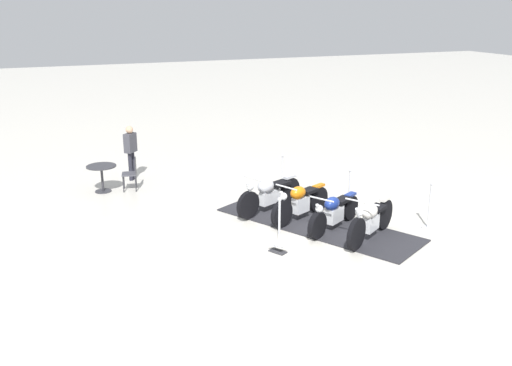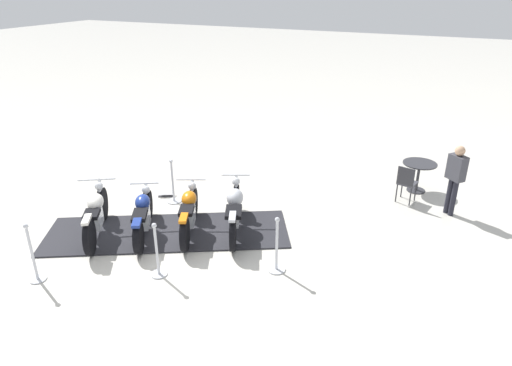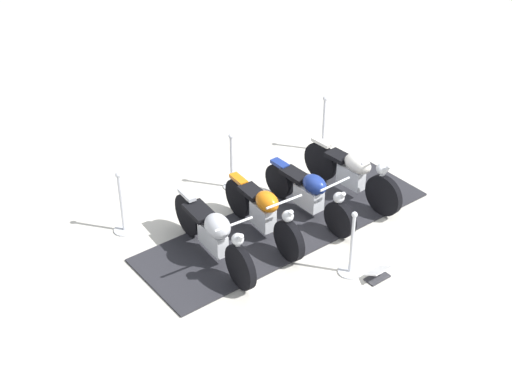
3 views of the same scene
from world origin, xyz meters
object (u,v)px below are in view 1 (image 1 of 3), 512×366
motorcycle_copper (300,202)px  stanchion_left_front (282,180)px  motorcycle_navy (334,212)px  info_placard (278,249)px  bystander_person (131,148)px  stanchion_right_mid (279,230)px  stanchion_left_rear (429,212)px  cafe_chair_near_table (132,172)px  stanchion_left_mid (349,195)px  motorcycle_cream (371,219)px  motorcycle_chrome (269,193)px  cafe_table (102,172)px

motorcycle_copper → stanchion_left_front: bearing=-128.5°
motorcycle_navy → info_placard: motorcycle_navy is taller
motorcycle_navy → bystander_person: bystander_person is taller
stanchion_right_mid → stanchion_left_rear: stanchion_left_rear is taller
info_placard → stanchion_left_rear: bearing=-119.9°
motorcycle_copper → cafe_chair_near_table: (-3.92, -3.36, 0.05)m
stanchion_left_front → stanchion_left_mid: stanchion_left_front is taller
stanchion_left_mid → motorcycle_copper: bearing=-78.6°
motorcycle_navy → stanchion_left_rear: bearing=131.1°
info_placard → cafe_chair_near_table: (-5.42, -2.10, 0.47)m
motorcycle_cream → cafe_chair_near_table: size_ratio=2.03×
motorcycle_chrome → info_placard: 2.50m
cafe_chair_near_table → bystander_person: (-1.02, 0.18, 0.44)m
motorcycle_cream → cafe_chair_near_table: bearing=-85.0°
motorcycle_copper → stanchion_right_mid: 1.55m
motorcycle_navy → stanchion_left_front: size_ratio=1.69×
stanchion_left_mid → stanchion_left_rear: stanchion_left_rear is taller
stanchion_right_mid → stanchion_left_mid: stanchion_right_mid is taller
motorcycle_copper → stanchion_left_rear: bearing=123.9°
motorcycle_navy → bystander_person: (-5.78, -3.64, 0.53)m
motorcycle_chrome → stanchion_left_rear: size_ratio=1.84×
motorcycle_navy → stanchion_left_mid: size_ratio=1.75×
stanchion_left_rear → cafe_chair_near_table: stanchion_left_rear is taller
stanchion_left_front → stanchion_left_mid: bearing=28.9°
motorcycle_navy → stanchion_left_mid: 1.60m
motorcycle_copper → motorcycle_navy: 0.96m
motorcycle_chrome → motorcycle_cream: size_ratio=1.11×
motorcycle_cream → stanchion_left_rear: (-0.11, 1.69, -0.11)m
stanchion_left_front → info_placard: (3.70, -1.78, -0.27)m
motorcycle_chrome → cafe_table: bearing=-66.0°
motorcycle_copper → cafe_table: (-4.10, -4.16, 0.09)m
motorcycle_navy → motorcycle_chrome: bearing=-90.9°
cafe_table → motorcycle_copper: bearing=45.4°
cafe_table → bystander_person: bystander_person is taller
stanchion_right_mid → cafe_chair_near_table: stanchion_right_mid is taller
motorcycle_cream → cafe_table: 7.70m
motorcycle_copper → motorcycle_navy: size_ratio=1.03×
motorcycle_chrome → stanchion_left_mid: bearing=141.4°
motorcycle_copper → stanchion_left_mid: (-0.32, 1.57, -0.12)m
cafe_table → stanchion_left_mid: bearing=56.5°
bystander_person → cafe_table: bearing=-97.7°
motorcycle_navy → cafe_chair_near_table: size_ratio=2.01×
motorcycle_chrome → cafe_table: 4.93m
stanchion_left_front → cafe_chair_near_table: 4.26m
motorcycle_navy → stanchion_left_front: (-3.04, 0.06, -0.11)m
stanchion_left_front → info_placard: stanchion_left_front is taller
stanchion_right_mid → stanchion_left_front: stanchion_left_front is taller
motorcycle_navy → info_placard: size_ratio=4.37×
stanchion_right_mid → stanchion_left_mid: size_ratio=1.02×
motorcycle_copper → motorcycle_cream: bearing=93.6°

